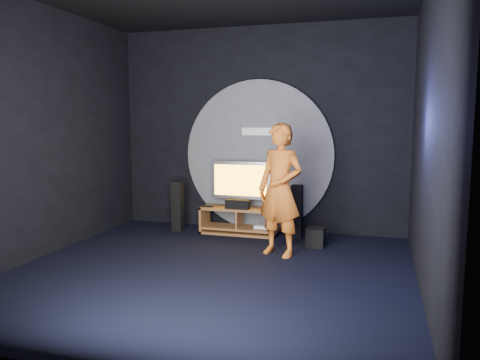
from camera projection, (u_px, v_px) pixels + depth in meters
name	position (u px, v px, depth m)	size (l,w,h in m)	color
floor	(210.00, 272.00, 5.92)	(5.00, 5.00, 0.00)	black
back_wall	(259.00, 130.00, 8.08)	(5.00, 0.04, 3.50)	black
front_wall	(86.00, 142.00, 3.32)	(5.00, 0.04, 3.50)	black
left_wall	(38.00, 132.00, 6.41)	(0.04, 5.00, 3.50)	black
right_wall	(428.00, 135.00, 4.99)	(0.04, 5.00, 3.50)	black
wall_disc_panel	(258.00, 156.00, 8.08)	(2.60, 0.11, 2.60)	#515156
media_console	(240.00, 222.00, 7.91)	(1.30, 0.45, 0.45)	#9C6230
tv	(241.00, 182.00, 7.89)	(1.02, 0.22, 0.77)	#A1A1A7
center_speaker	(238.00, 204.00, 7.77)	(0.40, 0.15, 0.15)	black
remote	(208.00, 206.00, 7.91)	(0.18, 0.05, 0.02)	black
tower_speaker_left	(178.00, 206.00, 8.09)	(0.17, 0.19, 0.87)	black
tower_speaker_right	(297.00, 212.00, 7.61)	(0.17, 0.19, 0.87)	black
subwoofer	(315.00, 237.00, 7.08)	(0.27, 0.27, 0.29)	black
player	(280.00, 190.00, 6.56)	(0.68, 0.45, 1.88)	#CB601B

